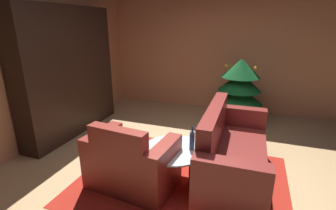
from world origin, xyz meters
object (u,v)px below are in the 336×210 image
object	(u,v)px
armchair_red	(131,164)
book_stack_on_table	(169,146)
coffee_table	(174,151)
bookshelf_unit	(75,72)
decorated_tree	(239,92)
couch_red	(231,156)
bottle_on_table	(192,140)

from	to	relation	value
armchair_red	book_stack_on_table	bearing A→B (deg)	25.51
coffee_table	book_stack_on_table	xyz separation A→B (m)	(-0.05, -0.05, 0.10)
bookshelf_unit	decorated_tree	bearing A→B (deg)	24.07
bookshelf_unit	couch_red	world-z (taller)	bookshelf_unit
bookshelf_unit	armchair_red	bearing A→B (deg)	-35.88
bookshelf_unit	couch_red	size ratio (longest dim) A/B	1.22
book_stack_on_table	decorated_tree	bearing A→B (deg)	74.79
couch_red	book_stack_on_table	size ratio (longest dim) A/B	8.83
armchair_red	couch_red	bearing A→B (deg)	26.99
bookshelf_unit	couch_red	distance (m)	3.12
bottle_on_table	decorated_tree	world-z (taller)	decorated_tree
coffee_table	armchair_red	bearing A→B (deg)	-151.50
bookshelf_unit	bottle_on_table	distance (m)	2.70
armchair_red	coffee_table	world-z (taller)	armchair_red
decorated_tree	couch_red	bearing A→B (deg)	-87.75
bookshelf_unit	coffee_table	distance (m)	2.58
bottle_on_table	decorated_tree	size ratio (longest dim) A/B	0.23
armchair_red	coffee_table	xyz separation A→B (m)	(0.47, 0.26, 0.13)
coffee_table	decorated_tree	distance (m)	2.40
bookshelf_unit	coffee_table	bearing A→B (deg)	-24.62
couch_red	bottle_on_table	world-z (taller)	couch_red
bookshelf_unit	coffee_table	xyz separation A→B (m)	(2.26, -1.04, -0.67)
bookshelf_unit	bottle_on_table	bearing A→B (deg)	-21.47
bookshelf_unit	decorated_tree	distance (m)	3.16
bottle_on_table	bookshelf_unit	bearing A→B (deg)	158.53
decorated_tree	book_stack_on_table	bearing A→B (deg)	-105.21
couch_red	bottle_on_table	size ratio (longest dim) A/B	6.07
book_stack_on_table	bottle_on_table	world-z (taller)	bottle_on_table
coffee_table	bottle_on_table	world-z (taller)	bottle_on_table
armchair_red	decorated_tree	size ratio (longest dim) A/B	0.85
armchair_red	couch_red	distance (m)	1.29
armchair_red	decorated_tree	world-z (taller)	decorated_tree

